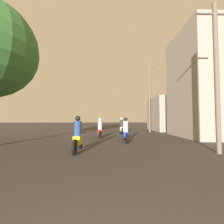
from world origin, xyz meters
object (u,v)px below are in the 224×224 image
(motorcycle_red, at_px, (100,130))
(utility_pole_near, at_px, (217,73))
(motorcycle_yellow, at_px, (78,137))
(building_right_near, at_px, (206,84))
(utility_pole_far, at_px, (150,96))
(motorcycle_white, at_px, (122,127))
(building_right_far, at_px, (170,114))
(motorcycle_blue, at_px, (126,132))

(motorcycle_red, bearing_deg, utility_pole_near, -51.75)
(motorcycle_yellow, bearing_deg, utility_pole_near, -14.02)
(building_right_near, bearing_deg, utility_pole_far, 126.50)
(motorcycle_red, xyz_separation_m, motorcycle_white, (1.97, 2.72, 0.02))
(motorcycle_yellow, height_order, utility_pole_far, utility_pole_far)
(motorcycle_yellow, xyz_separation_m, motorcycle_white, (2.70, 7.88, -0.01))
(motorcycle_red, xyz_separation_m, building_right_far, (8.61, 6.81, 1.44))
(motorcycle_red, distance_m, building_right_far, 11.07)
(motorcycle_yellow, distance_m, utility_pole_near, 6.74)
(utility_pole_far, bearing_deg, motorcycle_white, -150.44)
(utility_pole_near, bearing_deg, utility_pole_far, 90.22)
(motorcycle_white, bearing_deg, motorcycle_yellow, -108.56)
(motorcycle_yellow, relative_size, building_right_near, 0.22)
(motorcycle_white, xyz_separation_m, utility_pole_near, (3.39, -8.47, 2.83))
(motorcycle_yellow, height_order, building_right_near, building_right_near)
(utility_pole_near, bearing_deg, motorcycle_red, 132.98)
(building_right_far, height_order, utility_pole_near, utility_pole_near)
(motorcycle_red, relative_size, utility_pole_far, 0.25)
(motorcycle_red, xyz_separation_m, building_right_near, (8.76, -0.02, 3.71))
(motorcycle_blue, distance_m, motorcycle_red, 2.91)
(utility_pole_far, bearing_deg, motorcycle_blue, -117.07)
(motorcycle_red, bearing_deg, motorcycle_blue, -56.91)
(motorcycle_blue, distance_m, motorcycle_white, 5.02)
(motorcycle_blue, bearing_deg, building_right_far, 46.49)
(motorcycle_blue, height_order, utility_pole_far, utility_pole_far)
(motorcycle_red, relative_size, utility_pole_near, 0.30)
(motorcycle_yellow, bearing_deg, motorcycle_blue, 40.20)
(building_right_near, height_order, building_right_far, building_right_near)
(motorcycle_blue, relative_size, building_right_near, 0.22)
(motorcycle_white, bearing_deg, building_right_far, 32.05)
(motorcycle_yellow, height_order, building_right_far, building_right_far)
(motorcycle_red, relative_size, motorcycle_white, 0.99)
(building_right_near, xyz_separation_m, utility_pole_far, (-3.43, 4.64, -0.26))
(motorcycle_yellow, height_order, motorcycle_blue, motorcycle_yellow)
(motorcycle_red, distance_m, utility_pole_near, 8.37)
(motorcycle_blue, bearing_deg, utility_pole_far, 56.23)
(motorcycle_yellow, relative_size, motorcycle_blue, 1.00)
(building_right_near, bearing_deg, motorcycle_red, 179.87)
(building_right_near, distance_m, utility_pole_near, 6.72)
(motorcycle_red, height_order, building_right_near, building_right_near)
(motorcycle_blue, bearing_deg, motorcycle_white, 81.19)
(motorcycle_yellow, relative_size, motorcycle_red, 0.98)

